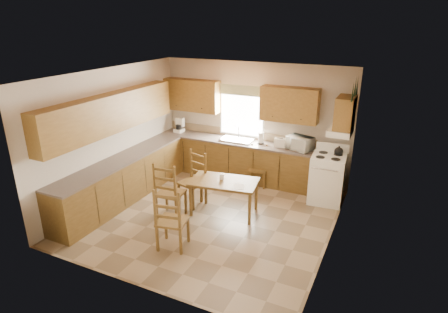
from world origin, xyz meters
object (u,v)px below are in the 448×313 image
at_px(microwave, 300,143).
at_px(chair_near_left, 171,190).
at_px(chair_near_right, 172,217).
at_px(dining_table, 224,197).
at_px(chair_far_right, 258,166).
at_px(stove, 327,179).
at_px(chair_far_left, 192,180).

height_order(microwave, chair_near_left, microwave).
height_order(chair_near_left, chair_near_right, chair_near_left).
distance_m(dining_table, chair_near_left, 1.05).
bearing_deg(dining_table, chair_near_right, -109.84).
bearing_deg(chair_near_right, chair_far_right, -110.10).
bearing_deg(chair_far_right, chair_near_right, -110.86).
bearing_deg(stove, chair_near_left, -146.91).
relative_size(microwave, chair_near_right, 0.44).
bearing_deg(chair_near_left, microwave, -134.13).
relative_size(dining_table, chair_far_right, 1.36).
height_order(stove, chair_far_right, stove).
xyz_separation_m(chair_far_left, chair_far_right, (0.88, 1.42, -0.08)).
bearing_deg(stove, chair_far_left, -155.66).
bearing_deg(chair_near_right, dining_table, -112.71).
bearing_deg(chair_far_left, chair_near_right, -57.72).
height_order(chair_near_left, chair_far_left, chair_near_left).
bearing_deg(chair_far_right, dining_table, -108.32).
height_order(microwave, chair_near_right, microwave).
distance_m(stove, chair_far_right, 1.56).
distance_m(microwave, chair_near_right, 3.41).
relative_size(chair_near_right, chair_far_left, 1.01).
height_order(microwave, chair_far_right, microwave).
xyz_separation_m(stove, microwave, (-0.70, 0.35, 0.58)).
height_order(dining_table, chair_near_right, chair_near_right).
relative_size(chair_near_right, chair_far_right, 1.18).
relative_size(stove, chair_near_left, 0.87).
xyz_separation_m(stove, dining_table, (-1.70, -1.37, -0.15)).
bearing_deg(chair_far_right, stove, -16.67).
height_order(chair_near_right, chair_far_right, chair_near_right).
bearing_deg(microwave, chair_near_right, -92.34).
bearing_deg(chair_far_right, chair_far_left, -134.51).
xyz_separation_m(dining_table, chair_near_left, (-0.85, -0.56, 0.23)).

